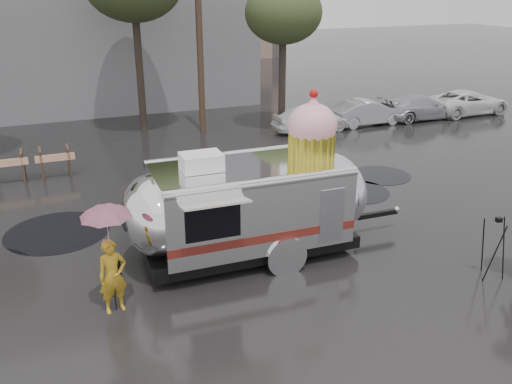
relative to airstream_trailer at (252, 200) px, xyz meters
name	(u,v)px	position (x,y,z in m)	size (l,w,h in m)	color
ground	(277,294)	(-0.19, -1.96, -1.44)	(120.00, 120.00, 0.00)	black
puddles	(242,210)	(0.73, 2.66, -1.44)	(13.27, 4.96, 0.01)	black
utility_pole	(199,25)	(2.31, 12.04, 3.18)	(1.60, 0.28, 9.00)	#473323
tree_right	(283,14)	(5.81, 11.04, 3.61)	(3.36, 3.36, 6.42)	#382D26
barricade_row	(9,166)	(-5.74, 8.01, -0.92)	(4.30, 0.80, 1.00)	#473323
parked_cars	(399,107)	(11.60, 10.04, -0.72)	(13.20, 1.90, 1.50)	silver
airstream_trailer	(252,200)	(0.00, 0.00, 0.00)	(7.65, 2.93, 4.12)	silver
person_left	(113,276)	(-3.55, -1.27, -0.64)	(0.58, 0.39, 1.61)	gold
umbrella_pink	(107,224)	(-3.55, -1.27, 0.53)	(1.25, 1.25, 2.41)	#CC7A99
tripod	(495,242)	(4.69, -3.11, -0.55)	(0.59, 0.62, 1.51)	black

